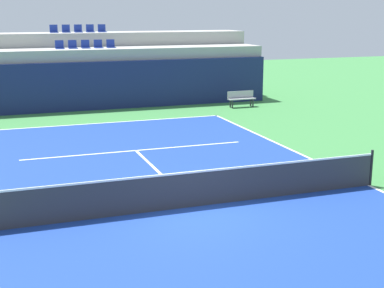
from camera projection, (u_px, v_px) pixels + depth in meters
ground_plane at (195, 207)px, 14.66m from camera, size 80.00×80.00×0.00m
court_surface at (195, 207)px, 14.66m from camera, size 11.00×24.00×0.01m
baseline_far at (107, 123)px, 25.61m from camera, size 11.00×0.10×0.00m
sideline_right at (368, 185)px, 16.44m from camera, size 0.10×24.00×0.00m
service_line_far at (136, 151)px, 20.52m from camera, size 8.26×0.10×0.00m
centre_service_line at (161, 174)px, 17.59m from camera, size 0.10×6.40×0.00m
back_wall at (92, 86)px, 28.71m from camera, size 19.48×0.30×2.49m
stands_tier_lower at (87, 77)px, 29.88m from camera, size 19.48×2.40×3.09m
stands_tier_upper at (80, 66)px, 31.99m from camera, size 19.48×2.40×3.83m
seating_row_lower at (86, 46)px, 29.58m from camera, size 3.15×0.44×0.44m
seating_row_upper at (78, 30)px, 31.60m from camera, size 3.15×0.44×0.44m
tennis_net at (195, 188)px, 14.54m from camera, size 11.08×0.08×1.07m
player_bench at (241, 98)px, 29.78m from camera, size 1.50×0.40×0.85m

